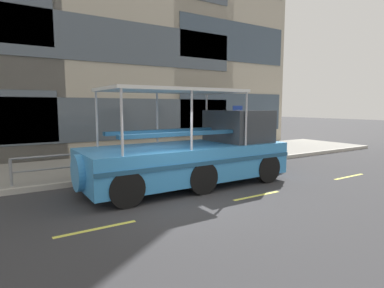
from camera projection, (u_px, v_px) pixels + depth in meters
ground_plane at (170, 200)px, 9.06m from camera, size 120.00×120.00×0.00m
sidewalk at (109, 166)px, 13.73m from camera, size 32.00×4.80×0.18m
curb_edge at (130, 177)px, 11.65m from camera, size 32.00×0.18×0.18m
lane_centreline at (189, 210)px, 8.19m from camera, size 25.80×0.12×0.01m
curb_guardrail at (171, 153)px, 12.87m from camera, size 11.47×0.09×0.89m
parking_sign at (237, 122)px, 15.50m from camera, size 0.60×0.12×2.52m
duck_tour_boat at (199, 153)px, 10.91m from camera, size 8.67×2.65×3.23m
pedestrian_near_bow at (215, 137)px, 15.95m from camera, size 0.45×0.21×1.56m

